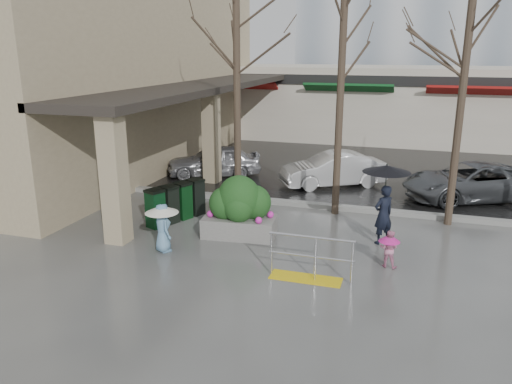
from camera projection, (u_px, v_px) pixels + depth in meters
The scene contains 20 objects.
ground at pixel (265, 252), 12.59m from camera, with size 120.00×120.00×0.00m, color #51514F.
street_asphalt at pixel (360, 127), 32.74m from camera, with size 120.00×36.00×0.01m, color black.
curb at pixel (300, 204), 16.23m from camera, with size 120.00×0.30×0.15m, color gray.
near_building at pixel (118, 71), 21.43m from camera, with size 6.00×18.00×8.00m, color tan.
canopy_slab at pixel (209, 82), 20.31m from camera, with size 2.80×18.00×0.25m, color #2D2823.
pillar_front at pixel (114, 178), 12.78m from camera, with size 0.55×0.55×3.50m, color tan.
pillar_back at pixel (211, 137), 18.73m from camera, with size 0.55×0.55×3.50m, color tan.
storefront_row at pixel (391, 103), 27.91m from camera, with size 34.00×6.74×4.00m.
handrail at pixel (309, 264), 10.99m from camera, with size 1.90×0.50×1.03m.
tree_west at pixel (237, 44), 15.06m from camera, with size 3.20×3.20×6.80m.
tree_midwest at pixel (343, 38), 14.09m from camera, with size 3.20×3.20×7.00m.
tree_mideast at pixel (467, 52), 13.24m from camera, with size 3.20×3.20×6.50m.
woman at pixel (385, 195), 12.78m from camera, with size 1.23×1.23×2.15m.
child_pink at pixel (389, 246), 11.59m from camera, with size 0.50×0.50×0.90m.
child_blue at pixel (162, 222), 12.43m from camera, with size 0.84×0.84×1.25m.
planter at pixel (240, 208), 13.44m from camera, with size 2.04×1.21×1.70m.
news_boxes at pixel (176, 202), 14.76m from camera, with size 1.20×2.01×1.11m.
car_a at pixel (214, 161), 19.94m from camera, with size 1.49×3.70×1.26m, color #A1A2A6.
car_b at pixel (333, 169), 18.49m from camera, with size 1.33×3.82×1.26m, color white.
car_c at pixel (471, 182), 16.78m from camera, with size 2.09×4.53×1.26m, color #55585C.
Camera 1 is at (3.31, -11.21, 4.93)m, focal length 35.00 mm.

